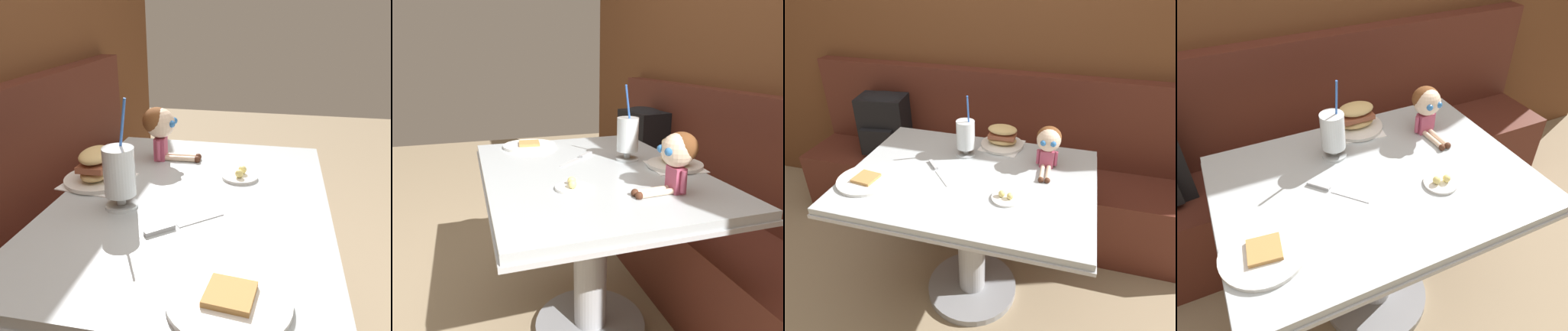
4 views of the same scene
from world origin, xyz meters
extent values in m
plane|color=#998466|center=(0.00, 0.00, 0.00)|extent=(8.00, 8.00, 0.00)
cube|color=brown|center=(0.00, 1.05, 1.20)|extent=(4.40, 0.08, 2.40)
cube|color=#512319|center=(0.00, 0.77, 0.23)|extent=(2.60, 0.48, 0.45)
cube|color=#512319|center=(0.00, 0.96, 0.73)|extent=(2.60, 0.10, 0.55)
cube|color=#B2BCC1|center=(0.00, 0.18, 0.72)|extent=(1.10, 0.80, 0.03)
cube|color=#B7BABF|center=(0.00, 0.18, 0.70)|extent=(1.11, 0.81, 0.02)
cylinder|color=#A5A8AD|center=(0.00, 0.18, 0.37)|extent=(0.14, 0.14, 0.65)
cylinder|color=gray|center=(0.00, 0.18, 0.02)|extent=(0.48, 0.48, 0.04)
cylinder|color=white|center=(-0.43, 0.02, 0.75)|extent=(0.25, 0.25, 0.01)
cube|color=#B78447|center=(-0.43, 0.01, 0.76)|extent=(0.11, 0.11, 0.01)
cylinder|color=silver|center=(-0.08, 0.37, 0.74)|extent=(0.10, 0.10, 0.01)
cylinder|color=silver|center=(-0.08, 0.37, 0.77)|extent=(0.03, 0.03, 0.03)
cylinder|color=silver|center=(-0.08, 0.37, 0.85)|extent=(0.09, 0.09, 0.14)
cylinder|color=pink|center=(-0.08, 0.37, 0.84)|extent=(0.08, 0.08, 0.12)
cylinder|color=blue|center=(-0.06, 0.36, 0.95)|extent=(0.01, 0.04, 0.22)
cube|color=white|center=(0.07, 0.51, 0.74)|extent=(0.22, 0.22, 0.00)
cylinder|color=white|center=(0.07, 0.51, 0.75)|extent=(0.22, 0.22, 0.01)
ellipsoid|color=tan|center=(0.07, 0.51, 0.77)|extent=(0.15, 0.10, 0.04)
cube|color=#995138|center=(0.07, 0.51, 0.80)|extent=(0.14, 0.09, 0.02)
ellipsoid|color=tan|center=(0.07, 0.51, 0.83)|extent=(0.15, 0.10, 0.04)
cylinder|color=white|center=(0.19, 0.06, 0.74)|extent=(0.12, 0.12, 0.01)
sphere|color=#F4E07A|center=(0.17, 0.06, 0.76)|extent=(0.03, 0.03, 0.03)
sphere|color=#F4E07A|center=(0.21, 0.05, 0.76)|extent=(0.03, 0.03, 0.03)
cube|color=silver|center=(-0.11, 0.13, 0.74)|extent=(0.11, 0.12, 0.00)
cube|color=#B2B5BA|center=(-0.20, 0.22, 0.75)|extent=(0.07, 0.08, 0.01)
cube|color=#B74C6B|center=(0.32, 0.37, 0.78)|extent=(0.07, 0.04, 0.08)
sphere|color=beige|center=(0.32, 0.37, 0.88)|extent=(0.11, 0.11, 0.11)
ellipsoid|color=brown|center=(0.32, 0.38, 0.89)|extent=(0.12, 0.11, 0.10)
sphere|color=#2D6BB2|center=(0.30, 0.32, 0.88)|extent=(0.03, 0.03, 0.03)
sphere|color=#2D6BB2|center=(0.34, 0.32, 0.88)|extent=(0.03, 0.03, 0.03)
cylinder|color=beige|center=(0.31, 0.28, 0.75)|extent=(0.03, 0.12, 0.02)
cylinder|color=beige|center=(0.34, 0.29, 0.75)|extent=(0.03, 0.12, 0.02)
sphere|color=#4C2819|center=(0.31, 0.22, 0.75)|extent=(0.03, 0.03, 0.03)
sphere|color=#4C2819|center=(0.34, 0.23, 0.75)|extent=(0.03, 0.03, 0.03)
cylinder|color=#B74C6B|center=(0.28, 0.36, 0.79)|extent=(0.02, 0.02, 0.07)
cylinder|color=#B74C6B|center=(0.36, 0.37, 0.79)|extent=(0.02, 0.02, 0.07)
cube|color=black|center=(-0.78, 0.79, 0.64)|extent=(0.32, 0.24, 0.38)
cube|color=black|center=(-0.78, 0.67, 0.56)|extent=(0.21, 0.08, 0.17)
ellipsoid|color=black|center=(-0.78, 0.79, 0.82)|extent=(0.31, 0.23, 0.07)
camera|label=1|loc=(-1.08, -0.05, 1.29)|focal=37.71mm
camera|label=2|loc=(1.33, -0.26, 1.17)|focal=34.62mm
camera|label=3|loc=(0.41, -1.11, 1.60)|focal=32.70mm
camera|label=4|loc=(-0.44, -0.72, 1.59)|focal=34.02mm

